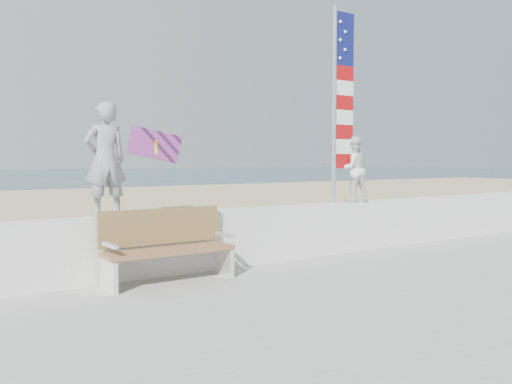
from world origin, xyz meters
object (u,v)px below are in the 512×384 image
Objects in this scene: adult at (105,160)px; bench at (167,245)px; flag at (339,97)px; child at (353,169)px.

bench is (0.69, -0.45, -1.17)m from adult.
flag reaches higher than adult.
adult is 1.29× the size of child.
adult is 4.47m from flag.
bench is at bearing -172.88° from flag.
adult is 4.68m from child.
bench is (-3.99, -0.45, -1.00)m from child.
flag is (-0.36, -0.00, 1.31)m from child.
child is (4.68, 0.00, -0.17)m from adult.
child is at bearing -178.25° from adult.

